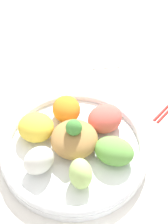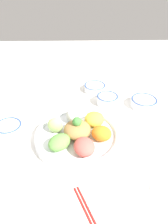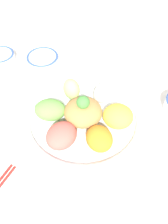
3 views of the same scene
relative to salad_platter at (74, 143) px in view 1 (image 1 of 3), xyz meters
The scene contains 3 objects.
ground_plane 0.03m from the salad_platter, 76.75° to the left, with size 2.40×2.40×0.00m, color white.
salad_platter is the anchor object (origin of this frame).
serving_spoon_main 0.30m from the salad_platter, 143.80° to the left, with size 0.06×0.12×0.01m.
Camera 1 is at (0.38, -0.18, 0.58)m, focal length 50.00 mm.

